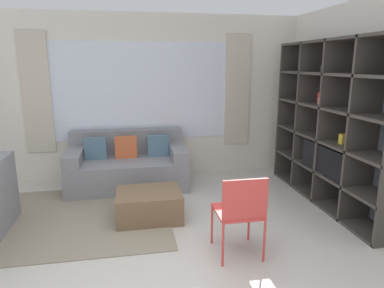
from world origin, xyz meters
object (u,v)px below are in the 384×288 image
(shelving_unit, at_px, (335,125))
(ottoman, at_px, (149,205))
(couch_main, at_px, (128,166))
(folding_chair, at_px, (240,209))

(shelving_unit, relative_size, ottoman, 3.19)
(shelving_unit, xyz_separation_m, ottoman, (-2.53, -0.10, -0.92))
(shelving_unit, height_order, couch_main, shelving_unit)
(ottoman, relative_size, folding_chair, 0.92)
(ottoman, xyz_separation_m, folding_chair, (0.84, -1.05, 0.34))
(folding_chair, bearing_deg, couch_main, -64.90)
(couch_main, bearing_deg, shelving_unit, -22.91)
(ottoman, bearing_deg, shelving_unit, 2.16)
(couch_main, height_order, folding_chair, folding_chair)
(couch_main, xyz_separation_m, folding_chair, (1.09, -2.32, 0.20))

